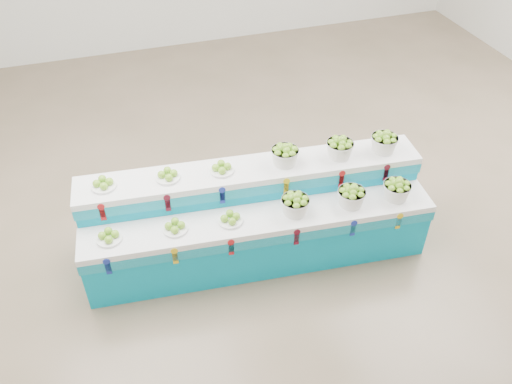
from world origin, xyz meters
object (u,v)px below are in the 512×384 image
at_px(basket_lower_left, 295,204).
at_px(basket_upper_right, 384,142).
at_px(plate_upper_mid, 168,174).
at_px(display_stand, 256,217).

bearing_deg(basket_lower_left, basket_upper_right, 16.80).
relative_size(basket_lower_left, plate_upper_mid, 1.14).
relative_size(display_stand, plate_upper_mid, 14.39).
distance_m(plate_upper_mid, basket_upper_right, 2.36).
bearing_deg(basket_upper_right, basket_lower_left, -163.20).
distance_m(display_stand, basket_upper_right, 1.62).
distance_m(basket_lower_left, basket_upper_right, 1.24).
distance_m(display_stand, plate_upper_mid, 1.07).
bearing_deg(display_stand, basket_lower_left, -32.35).
distance_m(basket_lower_left, plate_upper_mid, 1.34).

